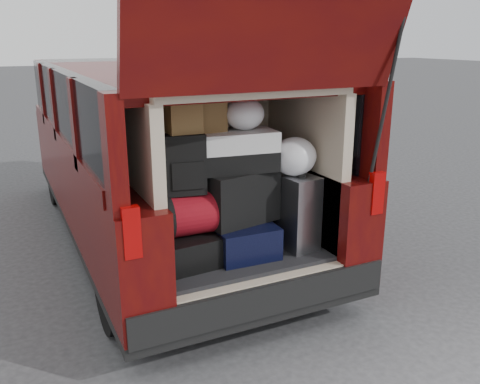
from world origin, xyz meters
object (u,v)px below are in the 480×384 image
(silver_roller, at_px, (294,211))
(black_soft_case, at_px, (239,196))
(twotone_duffel, at_px, (231,151))
(black_hardshell, at_px, (183,246))
(navy_hardshell, at_px, (240,237))
(red_duffel, at_px, (192,213))
(backpack, at_px, (183,164))

(silver_roller, bearing_deg, black_soft_case, 158.98)
(silver_roller, bearing_deg, twotone_duffel, 157.37)
(black_hardshell, relative_size, navy_hardshell, 0.99)
(red_duffel, xyz_separation_m, black_soft_case, (0.37, 0.04, 0.06))
(black_hardshell, height_order, navy_hardshell, navy_hardshell)
(black_soft_case, bearing_deg, silver_roller, -24.97)
(black_soft_case, relative_size, twotone_duffel, 0.85)
(black_hardshell, distance_m, red_duffel, 0.26)
(red_duffel, height_order, twotone_duffel, twotone_duffel)
(silver_roller, xyz_separation_m, black_soft_case, (-0.41, 0.10, 0.14))
(silver_roller, relative_size, black_soft_case, 1.05)
(backpack, bearing_deg, red_duffel, -17.37)
(red_duffel, relative_size, twotone_duffel, 0.72)
(black_soft_case, distance_m, backpack, 0.50)
(navy_hardshell, bearing_deg, silver_roller, -7.99)
(backpack, bearing_deg, black_soft_case, 12.28)
(twotone_duffel, bearing_deg, red_duffel, -162.19)
(backpack, bearing_deg, black_hardshell, 127.79)
(black_hardshell, relative_size, twotone_duffel, 0.85)
(navy_hardshell, distance_m, silver_roller, 0.45)
(black_hardshell, xyz_separation_m, twotone_duffel, (0.38, 0.01, 0.64))
(silver_roller, distance_m, red_duffel, 0.79)
(backpack, xyz_separation_m, twotone_duffel, (0.37, 0.04, 0.05))
(black_soft_case, bearing_deg, red_duffel, 174.90)
(silver_roller, bearing_deg, backpack, 167.14)
(silver_roller, bearing_deg, red_duffel, 168.35)
(black_soft_case, height_order, twotone_duffel, twotone_duffel)
(navy_hardshell, distance_m, black_soft_case, 0.31)
(black_soft_case, height_order, backpack, backpack)
(black_hardshell, bearing_deg, silver_roller, -12.23)
(black_hardshell, relative_size, black_soft_case, 1.00)
(navy_hardshell, relative_size, backpack, 1.31)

